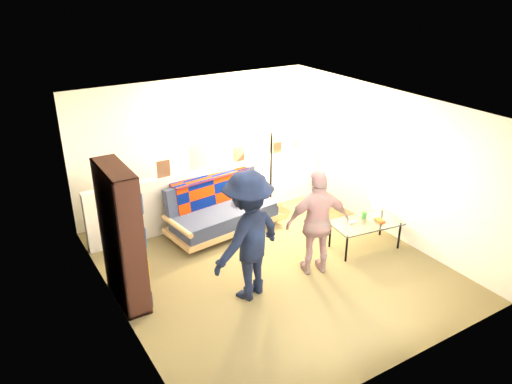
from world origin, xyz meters
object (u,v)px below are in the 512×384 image
futon_sofa (222,210)px  floor_lamp (271,153)px  bookshelf (122,241)px  coffee_table (366,224)px  person_left (248,236)px  person_right (318,223)px

futon_sofa → floor_lamp: bearing=7.3°
futon_sofa → bookshelf: bookshelf is taller
coffee_table → person_left: person_left is taller
floor_lamp → person_left: bearing=-129.8°
futon_sofa → bookshelf: size_ratio=1.03×
coffee_table → person_left: size_ratio=0.65×
person_left → person_right: bearing=160.0°
bookshelf → person_left: size_ratio=1.06×
bookshelf → person_right: bearing=-16.8°
futon_sofa → person_left: bearing=-107.1°
coffee_table → floor_lamp: bearing=107.8°
futon_sofa → coffee_table: 2.38m
bookshelf → coffee_table: 3.73m
bookshelf → coffee_table: size_ratio=1.64×
futon_sofa → bookshelf: (-1.99, -1.06, 0.51)m
bookshelf → person_right: (2.57, -0.78, -0.09)m
floor_lamp → person_right: size_ratio=1.02×
bookshelf → futon_sofa: bearing=27.9°
person_left → futon_sofa: bearing=-125.9°
person_right → futon_sofa: bearing=-53.3°
bookshelf → person_left: 1.62m
futon_sofa → person_right: size_ratio=1.23×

